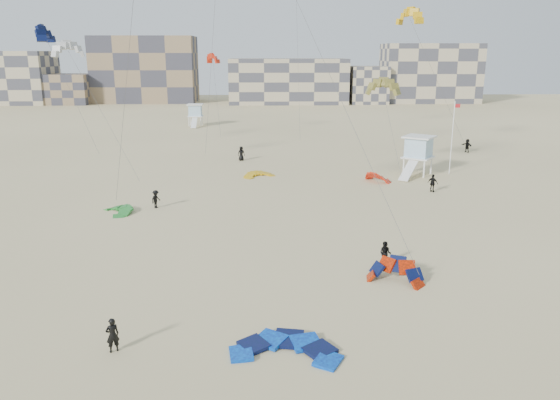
{
  "coord_description": "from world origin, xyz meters",
  "views": [
    {
      "loc": [
        3.99,
        -24.38,
        13.75
      ],
      "look_at": [
        4.73,
        6.0,
        5.49
      ],
      "focal_mm": 35.0,
      "sensor_mm": 36.0,
      "label": 1
    }
  ],
  "objects_px": {
    "kitesurfer_main": "(112,335)",
    "lifeguard_tower_near": "(418,156)",
    "kite_ground_orange": "(395,282)",
    "kite_ground_blue": "(286,353)"
  },
  "relations": [
    {
      "from": "kite_ground_blue",
      "to": "kitesurfer_main",
      "type": "relative_size",
      "value": 2.85
    },
    {
      "from": "kite_ground_blue",
      "to": "kite_ground_orange",
      "type": "height_order",
      "value": "kite_ground_orange"
    },
    {
      "from": "kite_ground_blue",
      "to": "lifeguard_tower_near",
      "type": "relative_size",
      "value": 0.73
    },
    {
      "from": "kitesurfer_main",
      "to": "lifeguard_tower_near",
      "type": "xyz_separation_m",
      "value": [
        24.76,
        38.1,
        1.37
      ]
    },
    {
      "from": "kite_ground_blue",
      "to": "kite_ground_orange",
      "type": "xyz_separation_m",
      "value": [
        7.04,
        8.11,
        0.0
      ]
    },
    {
      "from": "lifeguard_tower_near",
      "to": "kite_ground_orange",
      "type": "bearing_deg",
      "value": -72.63
    },
    {
      "from": "lifeguard_tower_near",
      "to": "kitesurfer_main",
      "type": "bearing_deg",
      "value": -88.17
    },
    {
      "from": "kite_ground_orange",
      "to": "kitesurfer_main",
      "type": "distance_m",
      "value": 17.12
    },
    {
      "from": "kite_ground_blue",
      "to": "kitesurfer_main",
      "type": "height_order",
      "value": "kitesurfer_main"
    },
    {
      "from": "kite_ground_blue",
      "to": "lifeguard_tower_near",
      "type": "bearing_deg",
      "value": 76.73
    }
  ]
}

